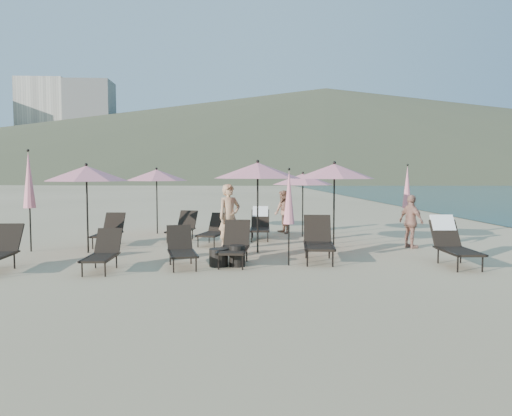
{
  "coord_description": "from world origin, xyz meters",
  "views": [
    {
      "loc": [
        -1.08,
        -11.55,
        2.15
      ],
      "look_at": [
        -0.24,
        3.5,
        1.1
      ],
      "focal_mm": 35.0,
      "sensor_mm": 36.0,
      "label": 1
    }
  ],
  "objects": [
    {
      "name": "beachgoer_b",
      "position": [
        0.89,
        6.11,
        0.77
      ],
      "size": [
        0.8,
        0.9,
        1.54
      ],
      "primitive_type": "imported",
      "rotation": [
        0.0,
        0.0,
        -1.23
      ],
      "color": "#AA7458",
      "rests_on": "ground"
    },
    {
      "name": "ground",
      "position": [
        0.0,
        0.0,
        0.0
      ],
      "size": [
        800.0,
        800.0,
        0.0
      ],
      "primitive_type": "plane",
      "color": "#D6BA8C",
      "rests_on": "ground"
    },
    {
      "name": "umbrella_open_2",
      "position": [
        1.93,
        2.49,
        2.21
      ],
      "size": [
        2.32,
        2.32,
        2.5
      ],
      "color": "black",
      "rests_on": "ground"
    },
    {
      "name": "side_table_0",
      "position": [
        -1.31,
        -0.09,
        0.21
      ],
      "size": [
        0.44,
        0.44,
        0.41
      ],
      "primitive_type": "cylinder",
      "color": "black",
      "rests_on": "ground"
    },
    {
      "name": "umbrella_closed_1",
      "position": [
        4.59,
        3.96,
        1.7
      ],
      "size": [
        0.29,
        0.29,
        2.45
      ],
      "color": "black",
      "rests_on": "ground"
    },
    {
      "name": "lounger_6",
      "position": [
        -4.64,
        3.51,
        0.44
      ],
      "size": [
        0.72,
        1.66,
        0.93
      ],
      "rotation": [
        0.0,
        0.0,
        -0.07
      ],
      "color": "black",
      "rests_on": "ground"
    },
    {
      "name": "lounger_8",
      "position": [
        -1.51,
        3.54,
        0.43
      ],
      "size": [
        1.04,
        1.69,
        0.91
      ],
      "rotation": [
        0.0,
        0.0,
        -0.3
      ],
      "color": "black",
      "rests_on": "ground"
    },
    {
      "name": "volcanic_headland",
      "position": [
        71.37,
        302.62,
        26.49
      ],
      "size": [
        690.0,
        690.0,
        55.0
      ],
      "color": "brown",
      "rests_on": "ground"
    },
    {
      "name": "lounger_7",
      "position": [
        -2.55,
        4.5,
        0.43
      ],
      "size": [
        0.97,
        1.69,
        0.92
      ],
      "rotation": [
        0.0,
        0.0,
        -0.24
      ],
      "color": "black",
      "rests_on": "ground"
    },
    {
      "name": "lounger_4",
      "position": [
        1.14,
        0.58,
        0.5
      ],
      "size": [
        0.94,
        1.93,
        1.07
      ],
      "rotation": [
        0.0,
        0.0,
        -0.13
      ],
      "color": "black",
      "rests_on": "ground"
    },
    {
      "name": "umbrella_open_0",
      "position": [
        -4.88,
        2.07,
        2.15
      ],
      "size": [
        2.26,
        2.26,
        2.43
      ],
      "color": "black",
      "rests_on": "ground"
    },
    {
      "name": "hotel_skyline",
      "position": [
        -93.62,
        271.21,
        24.18
      ],
      "size": [
        109.0,
        82.0,
        55.0
      ],
      "color": "beige",
      "rests_on": "ground"
    },
    {
      "name": "umbrella_open_4",
      "position": [
        1.44,
        5.18,
        1.95
      ],
      "size": [
        2.05,
        2.05,
        2.21
      ],
      "color": "black",
      "rests_on": "ground"
    },
    {
      "name": "lounger_2",
      "position": [
        -2.17,
        -0.03,
        0.42
      ],
      "size": [
        0.87,
        1.64,
        0.9
      ],
      "rotation": [
        0.0,
        0.0,
        0.19
      ],
      "color": "black",
      "rests_on": "ground"
    },
    {
      "name": "umbrella_open_3",
      "position": [
        -3.61,
        6.31,
        2.08
      ],
      "size": [
        2.19,
        2.19,
        2.36
      ],
      "color": "black",
      "rests_on": "ground"
    },
    {
      "name": "umbrella_open_1",
      "position": [
        -0.29,
        1.86,
        2.22
      ],
      "size": [
        2.34,
        2.34,
        2.52
      ],
      "color": "black",
      "rests_on": "ground"
    },
    {
      "name": "side_table_1",
      "position": [
        -0.88,
        -0.12,
        0.25
      ],
      "size": [
        0.37,
        0.37,
        0.49
      ],
      "primitive_type": "cylinder",
      "color": "black",
      "rests_on": "ground"
    },
    {
      "name": "umbrella_closed_0",
      "position": [
        0.33,
        -0.07,
        1.58
      ],
      "size": [
        0.27,
        0.27,
        2.28
      ],
      "color": "black",
      "rests_on": "ground"
    },
    {
      "name": "lounger_9",
      "position": [
        -0.03,
        4.74,
        0.49
      ],
      "size": [
        0.73,
        1.7,
        1.03
      ],
      "rotation": [
        0.0,
        0.0,
        -0.08
      ],
      "color": "black",
      "rests_on": "ground"
    },
    {
      "name": "umbrella_closed_2",
      "position": [
        -6.51,
        2.39,
        1.95
      ],
      "size": [
        0.33,
        0.33,
        2.81
      ],
      "color": "black",
      "rests_on": "ground"
    },
    {
      "name": "lounger_3",
      "position": [
        -0.93,
        0.26,
        0.46
      ],
      "size": [
        0.86,
        1.78,
        0.98
      ],
      "rotation": [
        0.0,
        0.0,
        -0.13
      ],
      "color": "black",
      "rests_on": "ground"
    },
    {
      "name": "beachgoer_a",
      "position": [
        -1.05,
        2.4,
        0.92
      ],
      "size": [
        0.8,
        0.71,
        1.85
      ],
      "primitive_type": "imported",
      "rotation": [
        0.0,
        0.0,
        0.51
      ],
      "color": "tan",
      "rests_on": "ground"
    },
    {
      "name": "lounger_5",
      "position": [
        4.2,
        -0.17,
        0.54
      ],
      "size": [
        0.71,
        1.82,
        1.12
      ],
      "rotation": [
        0.0,
        0.0,
        -0.03
      ],
      "color": "black",
      "rests_on": "ground"
    },
    {
      "name": "lounger_1",
      "position": [
        -3.86,
        -0.42,
        0.41
      ],
      "size": [
        0.62,
        1.53,
        0.87
      ],
      "rotation": [
        0.0,
        0.0,
        -0.03
      ],
      "color": "black",
      "rests_on": "ground"
    },
    {
      "name": "beachgoer_c",
      "position": [
        4.16,
        2.42,
        0.77
      ],
      "size": [
        0.69,
        0.98,
        1.54
      ],
      "primitive_type": "imported",
      "rotation": [
        0.0,
        0.0,
        1.96
      ],
      "color": "tan",
      "rests_on": "ground"
    }
  ]
}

